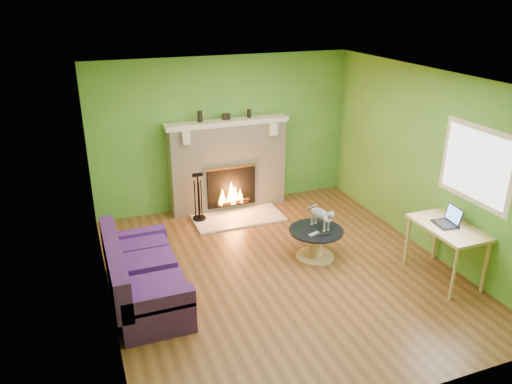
% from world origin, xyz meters
% --- Properties ---
extents(floor, '(5.00, 5.00, 0.00)m').
position_xyz_m(floor, '(0.00, 0.00, 0.00)').
color(floor, brown).
rests_on(floor, ground).
extents(ceiling, '(5.00, 5.00, 0.00)m').
position_xyz_m(ceiling, '(0.00, 0.00, 2.60)').
color(ceiling, white).
rests_on(ceiling, wall_back).
extents(wall_back, '(5.00, 0.00, 5.00)m').
position_xyz_m(wall_back, '(0.00, 2.50, 1.30)').
color(wall_back, '#457F29').
rests_on(wall_back, floor).
extents(wall_front, '(5.00, 0.00, 5.00)m').
position_xyz_m(wall_front, '(0.00, -2.50, 1.30)').
color(wall_front, '#457F29').
rests_on(wall_front, floor).
extents(wall_left, '(0.00, 5.00, 5.00)m').
position_xyz_m(wall_left, '(-2.25, 0.00, 1.30)').
color(wall_left, '#457F29').
rests_on(wall_left, floor).
extents(wall_right, '(0.00, 5.00, 5.00)m').
position_xyz_m(wall_right, '(2.25, 0.00, 1.30)').
color(wall_right, '#457F29').
rests_on(wall_right, floor).
extents(window_frame, '(0.00, 1.20, 1.20)m').
position_xyz_m(window_frame, '(2.24, -0.90, 1.55)').
color(window_frame, silver).
rests_on(window_frame, wall_right).
extents(window_pane, '(0.00, 1.06, 1.06)m').
position_xyz_m(window_pane, '(2.23, -0.90, 1.55)').
color(window_pane, white).
rests_on(window_pane, wall_right).
extents(fireplace, '(2.10, 0.46, 1.58)m').
position_xyz_m(fireplace, '(0.00, 2.32, 0.77)').
color(fireplace, beige).
rests_on(fireplace, floor).
extents(hearth, '(1.50, 0.75, 0.03)m').
position_xyz_m(hearth, '(0.00, 1.80, 0.01)').
color(hearth, beige).
rests_on(hearth, floor).
extents(mantel, '(2.10, 0.28, 0.08)m').
position_xyz_m(mantel, '(0.00, 2.30, 1.54)').
color(mantel, beige).
rests_on(mantel, fireplace).
extents(sofa, '(0.85, 1.78, 0.80)m').
position_xyz_m(sofa, '(-1.86, 0.00, 0.31)').
color(sofa, '#3A175A').
rests_on(sofa, floor).
extents(coffee_table, '(0.77, 0.77, 0.44)m').
position_xyz_m(coffee_table, '(0.61, 0.17, 0.25)').
color(coffee_table, tan).
rests_on(coffee_table, floor).
extents(desk, '(0.59, 1.03, 0.76)m').
position_xyz_m(desk, '(1.95, -0.91, 0.67)').
color(desk, tan).
rests_on(desk, floor).
extents(cat, '(0.31, 0.57, 0.34)m').
position_xyz_m(cat, '(0.69, 0.22, 0.61)').
color(cat, slate).
rests_on(cat, coffee_table).
extents(remote_silver, '(0.18, 0.10, 0.02)m').
position_xyz_m(remote_silver, '(0.51, 0.05, 0.45)').
color(remote_silver, gray).
rests_on(remote_silver, coffee_table).
extents(remote_black, '(0.16, 0.05, 0.02)m').
position_xyz_m(remote_black, '(0.63, -0.01, 0.45)').
color(remote_black, black).
rests_on(remote_black, coffee_table).
extents(laptop, '(0.32, 0.35, 0.24)m').
position_xyz_m(laptop, '(1.93, -0.86, 0.88)').
color(laptop, black).
rests_on(laptop, desk).
extents(fire_tools, '(0.22, 0.22, 0.82)m').
position_xyz_m(fire_tools, '(-0.63, 1.95, 0.44)').
color(fire_tools, black).
rests_on(fire_tools, hearth).
extents(mantel_vase_left, '(0.08, 0.08, 0.18)m').
position_xyz_m(mantel_vase_left, '(-0.45, 2.33, 1.67)').
color(mantel_vase_left, black).
rests_on(mantel_vase_left, mantel).
extents(mantel_vase_right, '(0.07, 0.07, 0.14)m').
position_xyz_m(mantel_vase_right, '(0.40, 2.33, 1.65)').
color(mantel_vase_right, black).
rests_on(mantel_vase_right, mantel).
extents(mantel_box, '(0.12, 0.08, 0.10)m').
position_xyz_m(mantel_box, '(-0.01, 2.33, 1.63)').
color(mantel_box, black).
rests_on(mantel_box, mantel).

